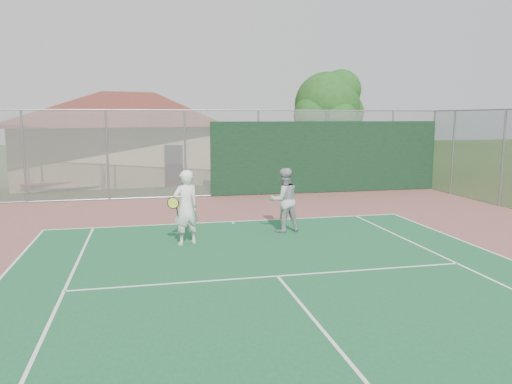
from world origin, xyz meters
TOP-DOWN VIEW (x-y plane):
  - back_fence at (2.11, 16.98)m, footprint 20.08×0.11m
  - side_fence_right at (10.00, 12.50)m, footprint 0.08×9.00m
  - clubhouse at (-3.15, 23.97)m, footprint 13.10×9.50m
  - bleachers at (-6.22, 20.51)m, footprint 3.67×2.66m
  - tree at (7.01, 22.20)m, footprint 4.09×3.87m
  - player_white_front at (-1.60, 9.39)m, footprint 0.90×0.72m
  - player_grey_back at (1.21, 10.25)m, footprint 0.97×0.81m

SIDE VIEW (x-z plane):
  - bleachers at x=-6.22m, z-range 0.03..1.24m
  - player_grey_back at x=1.21m, z-range 0.00..1.81m
  - player_white_front at x=-1.60m, z-range 0.00..1.91m
  - back_fence at x=2.11m, z-range -0.09..3.43m
  - side_fence_right at x=10.00m, z-range 0.00..3.50m
  - clubhouse at x=-3.15m, z-range 0.04..5.34m
  - tree at x=7.01m, z-range 0.90..6.59m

